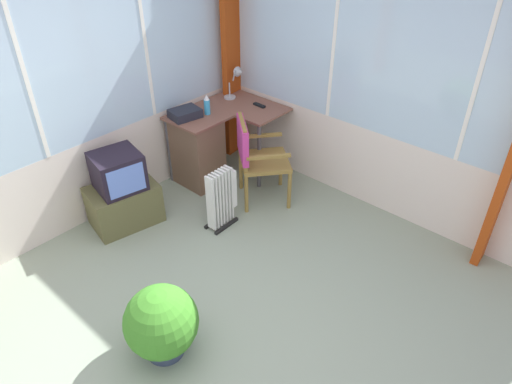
# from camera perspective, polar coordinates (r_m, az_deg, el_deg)

# --- Properties ---
(ground) EXTENTS (5.65, 5.02, 0.06)m
(ground) POSITION_cam_1_polar(r_m,az_deg,el_deg) (3.65, -5.21, -18.39)
(ground) COLOR gray
(north_window_panel) EXTENTS (4.65, 0.07, 2.76)m
(north_window_panel) POSITION_cam_1_polar(r_m,az_deg,el_deg) (4.26, -26.02, 10.53)
(north_window_panel) COLOR silver
(north_window_panel) RESTS_ON ground
(east_window_panel) EXTENTS (0.07, 4.02, 2.76)m
(east_window_panel) POSITION_cam_1_polar(r_m,az_deg,el_deg) (4.40, 16.99, 13.21)
(east_window_panel) COLOR silver
(east_window_panel) RESTS_ON ground
(curtain_corner) EXTENTS (0.31, 0.10, 2.66)m
(curtain_corner) POSITION_cam_1_polar(r_m,az_deg,el_deg) (5.35, -2.95, 17.77)
(curtain_corner) COLOR #A83E12
(curtain_corner) RESTS_ON ground
(desk) EXTENTS (1.10, 0.89, 0.78)m
(desk) POSITION_cam_1_polar(r_m,az_deg,el_deg) (5.09, -6.82, 5.48)
(desk) COLOR brown
(desk) RESTS_ON ground
(desk_lamp) EXTENTS (0.23, 0.20, 0.35)m
(desk_lamp) POSITION_cam_1_polar(r_m,az_deg,el_deg) (5.28, -2.30, 13.80)
(desk_lamp) COLOR #B2B7BC
(desk_lamp) RESTS_ON desk
(tv_remote) EXTENTS (0.05, 0.15, 0.02)m
(tv_remote) POSITION_cam_1_polar(r_m,az_deg,el_deg) (5.13, 0.41, 10.60)
(tv_remote) COLOR black
(tv_remote) RESTS_ON desk
(spray_bottle) EXTENTS (0.06, 0.06, 0.22)m
(spray_bottle) POSITION_cam_1_polar(r_m,az_deg,el_deg) (4.94, -6.04, 10.60)
(spray_bottle) COLOR #3AA9DF
(spray_bottle) RESTS_ON desk
(paper_tray) EXTENTS (0.34, 0.28, 0.09)m
(paper_tray) POSITION_cam_1_polar(r_m,az_deg,el_deg) (4.92, -8.70, 9.51)
(paper_tray) COLOR #20222D
(paper_tray) RESTS_ON desk
(wooden_armchair) EXTENTS (0.68, 0.68, 0.91)m
(wooden_armchair) POSITION_cam_1_polar(r_m,az_deg,el_deg) (4.65, -0.45, 5.04)
(wooden_armchair) COLOR olive
(wooden_armchair) RESTS_ON ground
(tv_on_stand) EXTENTS (0.72, 0.56, 0.77)m
(tv_on_stand) POSITION_cam_1_polar(r_m,az_deg,el_deg) (4.63, -16.10, -0.17)
(tv_on_stand) COLOR brown
(tv_on_stand) RESTS_ON ground
(space_heater) EXTENTS (0.35, 0.18, 0.61)m
(space_heater) POSITION_cam_1_polar(r_m,az_deg,el_deg) (4.45, -4.18, -0.68)
(space_heater) COLOR silver
(space_heater) RESTS_ON ground
(potted_plant) EXTENTS (0.52, 0.52, 0.58)m
(potted_plant) POSITION_cam_1_polar(r_m,az_deg,el_deg) (3.40, -11.52, -15.48)
(potted_plant) COLOR #36425A
(potted_plant) RESTS_ON ground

